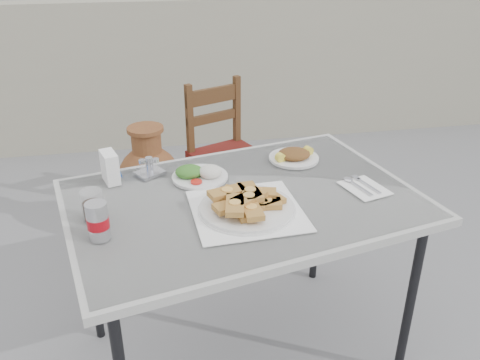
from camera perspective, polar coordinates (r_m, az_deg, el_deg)
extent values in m
plane|color=#5E5E60|center=(2.47, 0.48, -17.47)|extent=(80.00, 80.00, 0.00)
cylinder|color=black|center=(2.19, 18.57, -12.91)|extent=(0.04, 0.04, 0.75)
cylinder|color=black|center=(2.34, -16.43, -9.67)|extent=(0.04, 0.04, 0.75)
cylinder|color=black|center=(2.65, 8.65, -4.14)|extent=(0.04, 0.04, 0.75)
cube|color=silver|center=(1.94, 0.40, -2.44)|extent=(1.47, 1.15, 0.03)
cube|color=white|center=(1.93, 0.40, -1.96)|extent=(1.42, 1.10, 0.01)
cube|color=white|center=(1.83, 0.77, -3.43)|extent=(0.41, 0.41, 0.00)
cylinder|color=silver|center=(1.83, 0.77, -3.15)|extent=(0.34, 0.34, 0.02)
cylinder|color=silver|center=(1.83, 0.77, -3.29)|extent=(0.35, 0.35, 0.01)
cylinder|color=silver|center=(2.07, -4.52, 0.35)|extent=(0.23, 0.23, 0.01)
ellipsoid|color=silver|center=(2.05, -3.36, 0.95)|extent=(0.09, 0.09, 0.05)
ellipsoid|color=#2B681D|center=(2.07, -5.72, 0.95)|extent=(0.11, 0.10, 0.05)
cylinder|color=red|center=(2.01, -4.92, -0.21)|extent=(0.05, 0.05, 0.01)
cylinder|color=silver|center=(2.24, 6.07, 2.46)|extent=(0.22, 0.22, 0.01)
ellipsoid|color=#225916|center=(2.24, 6.09, 2.93)|extent=(0.14, 0.13, 0.04)
cylinder|color=yellow|center=(2.19, 4.55, 2.52)|extent=(0.05, 0.04, 0.04)
cylinder|color=yellow|center=(2.27, 7.65, 3.27)|extent=(0.05, 0.04, 0.04)
cylinder|color=silver|center=(1.71, -15.67, -4.45)|extent=(0.07, 0.07, 0.13)
cylinder|color=red|center=(1.71, -15.65, -4.61)|extent=(0.07, 0.07, 0.04)
cylinder|color=silver|center=(1.68, -15.93, -2.65)|extent=(0.06, 0.06, 0.00)
cylinder|color=white|center=(1.83, -16.20, -2.76)|extent=(0.08, 0.08, 0.11)
cylinder|color=black|center=(1.84, -16.11, -3.36)|extent=(0.07, 0.07, 0.07)
cube|color=white|center=(2.08, -14.40, 1.40)|extent=(0.08, 0.12, 0.13)
cube|color=blue|center=(2.09, -13.55, 1.32)|extent=(0.03, 0.06, 0.07)
cube|color=silver|center=(2.13, -10.07, 0.79)|extent=(0.14, 0.13, 0.01)
cylinder|color=white|center=(2.09, -10.88, 1.43)|extent=(0.03, 0.03, 0.06)
cylinder|color=white|center=(2.09, -9.40, 1.55)|extent=(0.03, 0.03, 0.06)
cylinder|color=silver|center=(2.13, -10.16, 1.85)|extent=(0.03, 0.03, 0.05)
cube|color=white|center=(2.04, 13.81, -0.87)|extent=(0.18, 0.21, 0.00)
cube|color=silver|center=(2.03, 13.39, -0.85)|extent=(0.05, 0.14, 0.00)
ellipsoid|color=silver|center=(2.08, 12.04, 0.11)|extent=(0.04, 0.05, 0.01)
cube|color=silver|center=(2.05, 14.26, -0.62)|extent=(0.05, 0.14, 0.00)
cube|color=silver|center=(2.11, 12.90, 0.28)|extent=(0.03, 0.04, 0.00)
cube|color=#3C1F10|center=(3.00, -2.22, -3.43)|extent=(0.05, 0.05, 0.42)
cube|color=#3C1F10|center=(3.17, 2.99, -1.74)|extent=(0.05, 0.05, 0.42)
cube|color=#3C1F10|center=(3.26, -5.32, -0.93)|extent=(0.05, 0.05, 0.42)
cube|color=#3C1F10|center=(3.41, -0.34, 0.52)|extent=(0.05, 0.05, 0.42)
cube|color=#601813|center=(3.10, -1.26, 2.49)|extent=(0.52, 0.52, 0.05)
cube|color=#3C1F10|center=(3.08, -5.66, 6.43)|extent=(0.05, 0.05, 0.47)
cube|color=#3C1F10|center=(3.24, -0.36, 7.60)|extent=(0.05, 0.05, 0.47)
cube|color=#3C1F10|center=(3.11, -3.01, 9.47)|extent=(0.36, 0.17, 0.09)
cube|color=#3C1F10|center=(3.16, -2.95, 7.03)|extent=(0.36, 0.17, 0.06)
cylinder|color=brown|center=(3.22, -9.63, -5.23)|extent=(0.30, 0.30, 0.08)
ellipsoid|color=brown|center=(3.07, -10.05, -0.60)|extent=(0.40, 0.40, 0.49)
cylinder|color=beige|center=(3.07, -10.05, -0.60)|extent=(0.40, 0.40, 0.06)
cylinder|color=brown|center=(2.96, -10.46, 4.10)|extent=(0.17, 0.17, 0.15)
cylinder|color=brown|center=(2.93, -10.60, 5.63)|extent=(0.21, 0.21, 0.02)
cube|color=gray|center=(4.39, -5.82, 11.84)|extent=(6.00, 0.25, 1.20)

